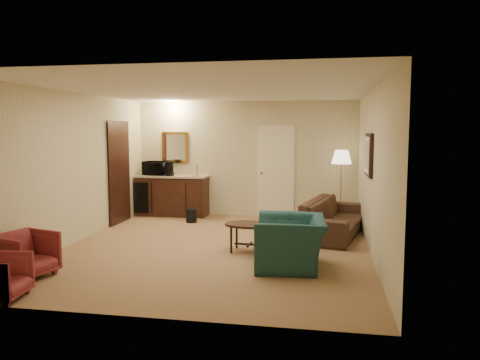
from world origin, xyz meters
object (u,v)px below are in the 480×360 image
at_px(sofa, 334,211).
at_px(rose_chair_near, 25,253).
at_px(waste_bin, 191,216).
at_px(teal_armchair, 291,234).
at_px(microwave, 156,167).
at_px(coffee_table, 250,238).
at_px(floor_lamp, 341,187).
at_px(wetbar_cabinet, 173,195).
at_px(coffee_maker, 170,169).

height_order(sofa, rose_chair_near, sofa).
bearing_deg(waste_bin, sofa, -13.35).
distance_m(teal_armchair, waste_bin, 3.72).
relative_size(sofa, microwave, 4.03).
height_order(sofa, teal_armchair, teal_armchair).
bearing_deg(microwave, coffee_table, -35.24).
height_order(rose_chair_near, floor_lamp, floor_lamp).
distance_m(wetbar_cabinet, teal_armchair, 4.67).
relative_size(wetbar_cabinet, coffee_maker, 4.94).
bearing_deg(teal_armchair, wetbar_cabinet, -144.76).
distance_m(sofa, rose_chair_near, 5.24).
bearing_deg(sofa, teal_armchair, 176.59).
height_order(coffee_table, microwave, microwave).
xyz_separation_m(sofa, microwave, (-4.00, 1.48, 0.67)).
distance_m(wetbar_cabinet, coffee_table, 3.68).
relative_size(sofa, coffee_maker, 6.85).
relative_size(rose_chair_near, floor_lamp, 0.43).
bearing_deg(floor_lamp, microwave, 174.73).
bearing_deg(coffee_maker, teal_armchair, -47.72).
xyz_separation_m(rose_chair_near, microwave, (0.07, 4.78, 0.78)).
xyz_separation_m(microwave, coffee_maker, (0.37, -0.15, -0.03)).
bearing_deg(microwave, sofa, -7.40).
relative_size(floor_lamp, waste_bin, 5.51).
xyz_separation_m(wetbar_cabinet, waste_bin, (0.65, -0.72, -0.32)).
distance_m(rose_chair_near, microwave, 4.85).
xyz_separation_m(teal_armchair, floor_lamp, (0.81, 3.30, 0.29)).
distance_m(wetbar_cabinet, microwave, 0.77).
bearing_deg(wetbar_cabinet, coffee_maker, -112.15).
height_order(waste_bin, microwave, microwave).
height_order(rose_chair_near, coffee_maker, coffee_maker).
relative_size(rose_chair_near, coffee_maker, 2.02).
bearing_deg(coffee_maker, rose_chair_near, -93.28).
distance_m(teal_armchair, microwave, 5.02).
height_order(floor_lamp, waste_bin, floor_lamp).
distance_m(coffee_table, waste_bin, 2.71).
bearing_deg(waste_bin, teal_armchair, -51.55).
height_order(wetbar_cabinet, rose_chair_near, wetbar_cabinet).
relative_size(coffee_table, waste_bin, 2.87).
xyz_separation_m(teal_armchair, rose_chair_near, (-3.42, -1.10, -0.15)).
relative_size(teal_armchair, rose_chair_near, 1.65).
relative_size(teal_armchair, floor_lamp, 0.71).
bearing_deg(teal_armchair, microwave, -141.63).
xyz_separation_m(sofa, floor_lamp, (0.16, 1.10, 0.33)).
bearing_deg(sofa, floor_lamp, 4.75).
bearing_deg(teal_armchair, coffee_maker, -143.78).
bearing_deg(coffee_table, coffee_maker, 129.02).
distance_m(rose_chair_near, coffee_maker, 4.72).
xyz_separation_m(wetbar_cabinet, rose_chair_near, (-0.47, -4.72, -0.13)).
bearing_deg(coffee_maker, waste_bin, -40.84).
bearing_deg(wetbar_cabinet, microwave, 171.00).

